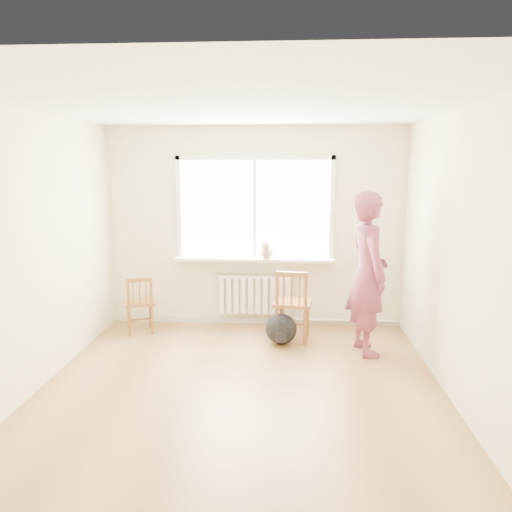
% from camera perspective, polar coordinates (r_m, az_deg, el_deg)
% --- Properties ---
extents(floor, '(4.50, 4.50, 0.00)m').
position_cam_1_polar(floor, '(4.99, -1.90, -15.65)').
color(floor, '#A07241').
rests_on(floor, ground).
extents(ceiling, '(4.50, 4.50, 0.00)m').
position_cam_1_polar(ceiling, '(4.51, -2.12, 16.89)').
color(ceiling, white).
rests_on(ceiling, back_wall).
extents(back_wall, '(4.00, 0.01, 2.70)m').
position_cam_1_polar(back_wall, '(6.77, -0.12, 3.29)').
color(back_wall, beige).
rests_on(back_wall, ground).
extents(window, '(2.12, 0.05, 1.42)m').
position_cam_1_polar(window, '(6.72, -0.13, 5.91)').
color(window, white).
rests_on(window, back_wall).
extents(windowsill, '(2.15, 0.22, 0.04)m').
position_cam_1_polar(windowsill, '(6.73, -0.18, -0.38)').
color(windowsill, white).
rests_on(windowsill, back_wall).
extents(radiator, '(1.00, 0.12, 0.55)m').
position_cam_1_polar(radiator, '(6.86, -0.16, -4.38)').
color(radiator, white).
rests_on(radiator, back_wall).
extents(heating_pipe, '(1.40, 0.04, 0.04)m').
position_cam_1_polar(heating_pipe, '(7.02, 10.17, -7.25)').
color(heating_pipe, silver).
rests_on(heating_pipe, back_wall).
extents(baseboard, '(4.00, 0.03, 0.08)m').
position_cam_1_polar(baseboard, '(7.04, -0.12, -7.36)').
color(baseboard, beige).
rests_on(baseboard, ground).
extents(chair_left, '(0.48, 0.47, 0.76)m').
position_cam_1_polar(chair_left, '(6.73, -13.14, -5.42)').
color(chair_left, '#965D2B').
rests_on(chair_left, floor).
extents(chair_right, '(0.50, 0.48, 0.92)m').
position_cam_1_polar(chair_right, '(6.25, 4.17, -5.65)').
color(chair_right, '#965D2B').
rests_on(chair_right, floor).
extents(person, '(0.59, 0.77, 1.90)m').
position_cam_1_polar(person, '(5.90, 12.67, -1.99)').
color(person, '#B43C53').
rests_on(person, floor).
extents(cat, '(0.20, 0.41, 0.27)m').
position_cam_1_polar(cat, '(6.61, 1.23, 0.58)').
color(cat, '#D0B98E').
rests_on(cat, windowsill).
extents(backpack, '(0.47, 0.41, 0.38)m').
position_cam_1_polar(backpack, '(6.22, 2.89, -8.34)').
color(backpack, black).
rests_on(backpack, floor).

